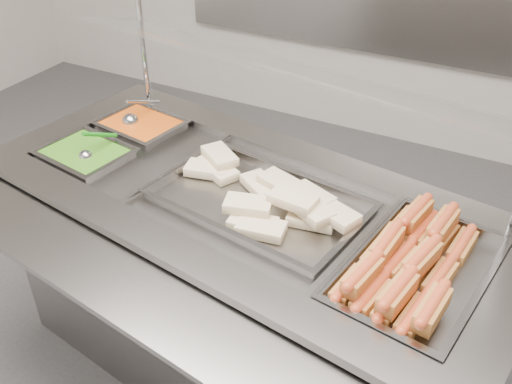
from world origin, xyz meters
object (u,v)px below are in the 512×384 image
at_px(pan_wraps, 258,205).
at_px(ladle, 131,120).
at_px(sneeze_guard, 284,70).
at_px(pan_hotdogs, 417,278).
at_px(serving_spoon, 88,153).
at_px(steam_counter, 245,290).

distance_m(pan_wraps, ladle, 0.73).
xyz_separation_m(sneeze_guard, ladle, (-0.67, 0.02, -0.35)).
distance_m(pan_hotdogs, ladle, 1.28).
height_order(sneeze_guard, serving_spoon, sneeze_guard).
height_order(ladle, serving_spoon, ladle).
height_order(steam_counter, ladle, ladle).
distance_m(pan_wraps, serving_spoon, 0.67).
xyz_separation_m(steam_counter, serving_spoon, (-0.61, -0.05, 0.45)).
bearing_deg(serving_spoon, pan_wraps, 3.58).
bearing_deg(serving_spoon, steam_counter, 4.76).
height_order(sneeze_guard, pan_hotdogs, sneeze_guard).
bearing_deg(pan_wraps, sneeze_guard, 96.41).
bearing_deg(steam_counter, ladle, 160.27).
bearing_deg(pan_hotdogs, ladle, 165.37).
bearing_deg(sneeze_guard, ladle, 178.39).
distance_m(steam_counter, serving_spoon, 0.76).
height_order(steam_counter, pan_wraps, pan_wraps).
xyz_separation_m(sneeze_guard, pan_wraps, (0.02, -0.22, -0.38)).
distance_m(ladle, serving_spoon, 0.28).
xyz_separation_m(pan_wraps, ladle, (-0.69, 0.24, 0.03)).
bearing_deg(ladle, sneeze_guard, -1.61).
bearing_deg(sneeze_guard, pan_wraps, -83.59).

